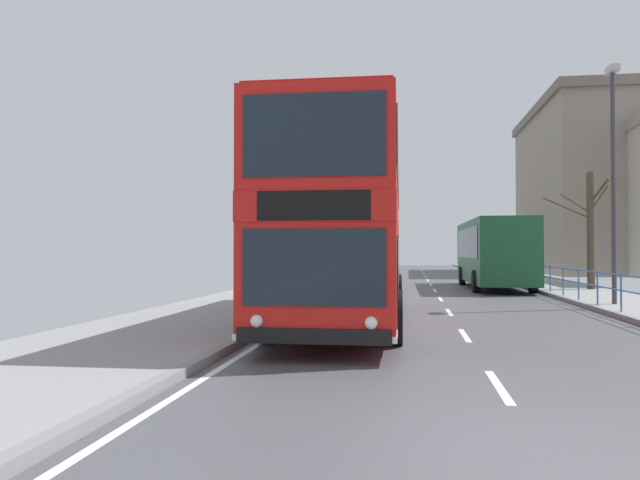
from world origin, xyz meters
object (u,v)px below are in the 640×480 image
object	(u,v)px
bare_tree_far_00	(591,228)
background_building_01	(618,189)
street_lamp_far_side	(613,165)
background_bus_far_lane	(493,252)
double_decker_bus_main	(346,227)

from	to	relation	value
bare_tree_far_00	background_building_01	xyz separation A→B (m)	(9.12, 24.65, 4.06)
street_lamp_far_side	bare_tree_far_00	world-z (taller)	street_lamp_far_side
bare_tree_far_00	background_bus_far_lane	bearing A→B (deg)	150.16
background_building_01	bare_tree_far_00	bearing A→B (deg)	-110.30
street_lamp_far_side	bare_tree_far_00	xyz separation A→B (m)	(1.47, 7.55, -1.65)
bare_tree_far_00	background_building_01	distance (m)	26.60
background_bus_far_lane	bare_tree_far_00	xyz separation A→B (m)	(3.75, -2.15, 1.03)
street_lamp_far_side	background_building_01	world-z (taller)	background_building_01
street_lamp_far_side	background_bus_far_lane	bearing A→B (deg)	103.24
street_lamp_far_side	bare_tree_far_00	distance (m)	7.87
background_bus_far_lane	street_lamp_far_side	bearing A→B (deg)	-76.76
double_decker_bus_main	street_lamp_far_side	xyz separation A→B (m)	(7.75, 4.70, 2.05)
street_lamp_far_side	bare_tree_far_00	size ratio (longest dim) A/B	1.46
double_decker_bus_main	street_lamp_far_side	size ratio (longest dim) A/B	1.59
double_decker_bus_main	bare_tree_far_00	bearing A→B (deg)	53.04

